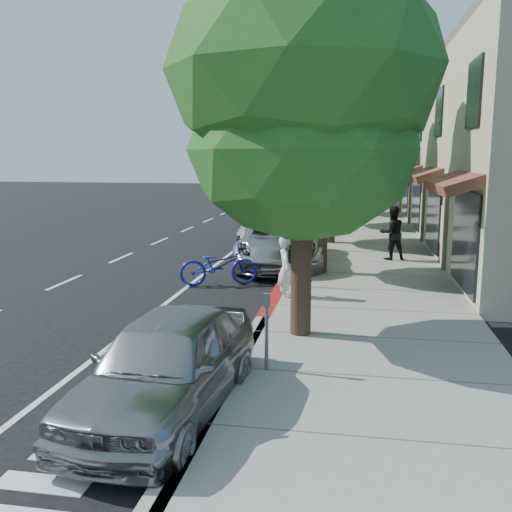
% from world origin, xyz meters
% --- Properties ---
extents(ground, '(120.00, 120.00, 0.00)m').
position_xyz_m(ground, '(0.00, 0.00, 0.00)').
color(ground, black).
rests_on(ground, ground).
extents(sidewalk, '(4.60, 56.00, 0.15)m').
position_xyz_m(sidewalk, '(2.30, 8.00, 0.07)').
color(sidewalk, gray).
rests_on(sidewalk, ground).
extents(curb, '(0.30, 56.00, 0.15)m').
position_xyz_m(curb, '(0.00, 8.00, 0.07)').
color(curb, '#9E998E').
rests_on(curb, ground).
extents(curb_red_segment, '(0.32, 4.00, 0.15)m').
position_xyz_m(curb_red_segment, '(0.00, 1.00, 0.07)').
color(curb_red_segment, maroon).
rests_on(curb_red_segment, ground).
extents(street_tree_0, '(5.02, 5.02, 8.00)m').
position_xyz_m(street_tree_0, '(0.90, -2.00, 4.91)').
color(street_tree_0, black).
rests_on(street_tree_0, ground).
extents(street_tree_1, '(4.33, 4.33, 7.54)m').
position_xyz_m(street_tree_1, '(0.90, 4.00, 4.72)').
color(street_tree_1, black).
rests_on(street_tree_1, ground).
extents(street_tree_2, '(5.02, 5.02, 7.26)m').
position_xyz_m(street_tree_2, '(0.90, 10.00, 4.36)').
color(street_tree_2, black).
rests_on(street_tree_2, ground).
extents(street_tree_3, '(5.17, 5.17, 8.18)m').
position_xyz_m(street_tree_3, '(0.90, 16.00, 5.01)').
color(street_tree_3, black).
rests_on(street_tree_3, ground).
extents(street_tree_4, '(4.22, 4.22, 7.32)m').
position_xyz_m(street_tree_4, '(0.90, 22.00, 4.58)').
color(street_tree_4, black).
rests_on(street_tree_4, ground).
extents(street_tree_5, '(5.18, 5.18, 7.62)m').
position_xyz_m(street_tree_5, '(0.90, 28.00, 4.59)').
color(street_tree_5, black).
rests_on(street_tree_5, ground).
extents(cyclist, '(0.52, 0.67, 1.62)m').
position_xyz_m(cyclist, '(0.25, 0.94, 0.81)').
color(cyclist, white).
rests_on(cyclist, ground).
extents(bicycle, '(2.28, 1.45, 1.13)m').
position_xyz_m(bicycle, '(-1.80, 2.42, 0.57)').
color(bicycle, '#16239D').
rests_on(bicycle, ground).
extents(silver_suv, '(3.21, 5.97, 1.60)m').
position_xyz_m(silver_suv, '(-0.50, 5.50, 0.80)').
color(silver_suv, '#AFAFB4').
rests_on(silver_suv, ground).
extents(dark_sedan, '(1.58, 4.27, 1.40)m').
position_xyz_m(dark_sedan, '(-1.57, 9.00, 0.70)').
color(dark_sedan, black).
rests_on(dark_sedan, ground).
extents(white_pickup, '(2.74, 5.64, 1.58)m').
position_xyz_m(white_pickup, '(-2.20, 17.86, 0.79)').
color(white_pickup, silver).
rests_on(white_pickup, ground).
extents(dark_suv_far, '(1.85, 4.31, 1.45)m').
position_xyz_m(dark_suv_far, '(-1.43, 22.65, 0.73)').
color(dark_suv_far, black).
rests_on(dark_suv_far, ground).
extents(near_car_a, '(2.01, 4.32, 1.43)m').
position_xyz_m(near_car_a, '(-0.61, -5.50, 0.72)').
color(near_car_a, '#98999D').
rests_on(near_car_a, ground).
extents(pedestrian, '(1.04, 0.93, 1.77)m').
position_xyz_m(pedestrian, '(3.09, 6.50, 1.03)').
color(pedestrian, black).
rests_on(pedestrian, sidewalk).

